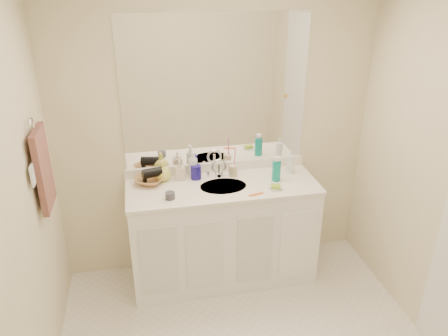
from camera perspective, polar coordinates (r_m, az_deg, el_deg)
name	(u,v)px	position (r m, az deg, el deg)	size (l,w,h in m)	color
wall_back	(216,135)	(3.58, -1.05, 4.32)	(2.60, 0.02, 2.40)	beige
wall_left	(8,243)	(2.46, -26.33, -8.74)	(0.02, 2.60, 2.40)	beige
vanity_cabinet	(223,233)	(3.69, -0.16, -8.52)	(1.50, 0.55, 0.85)	white
countertop	(223,187)	(3.47, -0.17, -2.44)	(1.52, 0.57, 0.03)	white
backsplash	(217,167)	(3.68, -0.97, 0.14)	(1.52, 0.03, 0.08)	white
sink_basin	(223,187)	(3.45, -0.10, -2.54)	(0.37, 0.37, 0.02)	beige
faucet	(219,170)	(3.58, -0.68, -0.29)	(0.02, 0.02, 0.11)	silver
mirror	(216,92)	(3.47, -1.08, 9.87)	(1.48, 0.01, 1.20)	white
blue_mug	(196,172)	(3.55, -3.68, -0.53)	(0.09, 0.09, 0.12)	navy
tan_cup	(233,171)	(3.59, 1.23, -0.36)	(0.07, 0.07, 0.09)	beige
toothbrush	(235,159)	(3.55, 1.41, 1.16)	(0.01, 0.01, 0.19)	#FB42AC
mouthwash_bottle	(276,171)	(3.53, 6.85, -0.38)	(0.07, 0.07, 0.16)	#0B8B7F
clear_pump_bottle	(290,164)	(3.68, 8.64, 0.53)	(0.06, 0.06, 0.15)	white
soap_dish	(276,189)	(3.42, 6.76, -2.70)	(0.09, 0.07, 0.01)	silver
green_soap	(276,187)	(3.41, 6.78, -2.42)	(0.07, 0.05, 0.03)	#92BD2E
orange_comb	(256,194)	(3.33, 4.21, -3.44)	(0.12, 0.02, 0.00)	orange
dark_jar	(170,196)	(3.28, -7.06, -3.59)	(0.07, 0.07, 0.05)	#3A3941
soap_bottle_white	(193,164)	(3.56, -4.07, 0.47)	(0.08, 0.09, 0.22)	silver
soap_bottle_cream	(180,170)	(3.54, -5.79, -0.26)	(0.07, 0.07, 0.16)	beige
soap_bottle_yellow	(163,171)	(3.54, -8.01, -0.38)	(0.13, 0.13, 0.17)	#D7D753
wicker_basket	(150,180)	(3.53, -9.65, -1.55)	(0.23, 0.23, 0.06)	#AB7745
hair_dryer	(152,173)	(3.50, -9.40, -0.62)	(0.08, 0.08, 0.15)	black
towel_ring	(32,126)	(2.99, -23.83, 5.08)	(0.11, 0.11, 0.01)	silver
hand_towel	(43,169)	(3.09, -22.53, -0.11)	(0.04, 0.32, 0.55)	brown
switch_plate	(33,175)	(2.90, -23.72, -0.88)	(0.01, 0.09, 0.13)	white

